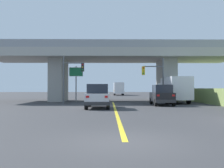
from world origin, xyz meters
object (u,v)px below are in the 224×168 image
(highway_sign, at_px, (76,75))
(semi_truck_distant, at_px, (119,89))
(traffic_signal_farside, at_px, (71,74))
(suv_crossing, at_px, (162,95))
(traffic_signal_nearside, at_px, (156,76))
(box_truck, at_px, (174,89))
(suv_lead, at_px, (98,96))

(highway_sign, xyz_separation_m, semi_truck_distant, (6.52, 29.76, -1.69))
(traffic_signal_farside, height_order, semi_truck_distant, traffic_signal_farside)
(suv_crossing, distance_m, traffic_signal_nearside, 3.84)
(box_truck, height_order, highway_sign, highway_sign)
(suv_lead, xyz_separation_m, box_truck, (8.46, 7.61, 0.55))
(suv_lead, relative_size, semi_truck_distant, 0.60)
(suv_lead, xyz_separation_m, highway_sign, (-3.18, 10.15, 2.29))
(suv_lead, distance_m, semi_truck_distant, 40.05)
(suv_lead, bearing_deg, highway_sign, 107.41)
(traffic_signal_nearside, relative_size, semi_truck_distant, 0.68)
(suv_crossing, height_order, semi_truck_distant, semi_truck_distant)
(suv_crossing, height_order, box_truck, box_truck)
(box_truck, relative_size, semi_truck_distant, 1.01)
(highway_sign, bearing_deg, box_truck, -12.27)
(traffic_signal_farside, distance_m, semi_truck_distant, 33.65)
(suv_crossing, bearing_deg, box_truck, 62.54)
(suv_lead, xyz_separation_m, semi_truck_distant, (3.34, 39.91, 0.60))
(semi_truck_distant, bearing_deg, traffic_signal_farside, -101.55)
(highway_sign, height_order, semi_truck_distant, highway_sign)
(suv_crossing, bearing_deg, highway_sign, 146.11)
(highway_sign, bearing_deg, suv_lead, -72.59)
(box_truck, bearing_deg, highway_sign, 167.73)
(highway_sign, bearing_deg, semi_truck_distant, 77.64)
(suv_lead, height_order, box_truck, box_truck)
(traffic_signal_nearside, bearing_deg, box_truck, 21.25)
(suv_crossing, bearing_deg, traffic_signal_farside, 161.50)
(traffic_signal_farside, bearing_deg, traffic_signal_nearside, -1.52)
(box_truck, xyz_separation_m, highway_sign, (-11.64, 2.53, 1.74))
(suv_crossing, relative_size, highway_sign, 0.97)
(traffic_signal_nearside, distance_m, highway_sign, 9.97)
(suv_lead, relative_size, suv_crossing, 1.02)
(suv_lead, bearing_deg, suv_crossing, 29.46)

